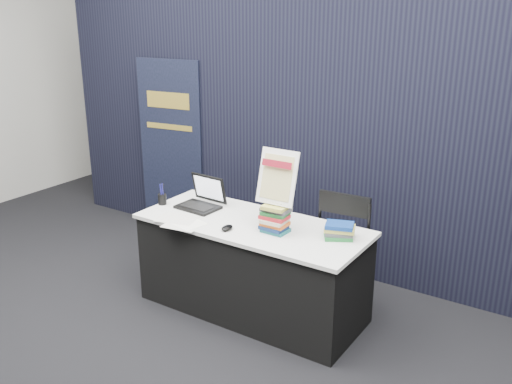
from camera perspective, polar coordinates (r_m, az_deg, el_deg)
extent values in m
plane|color=black|center=(4.33, -4.55, -14.64)|extent=(8.00, 8.00, 0.00)
cube|color=#B1AFA7|center=(7.22, 15.39, 13.09)|extent=(8.00, 0.02, 3.50)
cube|color=black|center=(5.11, 6.17, 5.28)|extent=(6.00, 0.08, 2.40)
cube|color=black|center=(4.54, -0.39, -7.68)|extent=(1.76, 0.71, 0.72)
cube|color=silver|center=(4.39, -0.40, -3.29)|extent=(1.80, 0.75, 0.03)
cube|color=black|center=(4.70, -5.82, -1.52)|extent=(0.35, 0.26, 0.02)
cube|color=black|center=(4.74, -4.98, 0.33)|extent=(0.34, 0.08, 0.23)
cube|color=white|center=(4.74, -5.04, 0.30)|extent=(0.29, 0.06, 0.18)
ellipsoid|color=black|center=(4.25, -2.91, -3.59)|extent=(0.07, 0.12, 0.04)
cube|color=silver|center=(4.50, -7.90, -2.66)|extent=(0.35, 0.29, 0.00)
cube|color=silver|center=(4.37, -7.39, -3.32)|extent=(0.30, 0.24, 0.00)
cube|color=white|center=(4.42, -7.04, -3.01)|extent=(0.33, 0.26, 0.00)
cylinder|color=black|center=(4.82, -9.36, -0.71)|extent=(0.09, 0.09, 0.09)
cube|color=#18585D|center=(4.22, 1.86, -3.80)|extent=(0.20, 0.16, 0.03)
cube|color=#12274F|center=(4.21, 1.87, -3.46)|extent=(0.20, 0.16, 0.03)
cube|color=#C8551C|center=(4.20, 1.87, -3.13)|extent=(0.20, 0.16, 0.03)
cube|color=beige|center=(4.19, 1.87, -2.80)|extent=(0.20, 0.16, 0.03)
cube|color=#B11C25|center=(4.18, 1.88, -2.46)|extent=(0.20, 0.16, 0.03)
cube|color=#1C6A2E|center=(4.17, 1.88, -2.13)|extent=(0.20, 0.16, 0.03)
cube|color=#414246|center=(4.16, 1.89, -1.79)|extent=(0.20, 0.16, 0.03)
cube|color=#B2AC47|center=(4.15, 1.89, -1.45)|extent=(0.20, 0.16, 0.03)
cube|color=#1C6A2E|center=(4.15, 8.36, -4.40)|extent=(0.24, 0.22, 0.03)
cube|color=#414246|center=(4.14, 8.38, -4.04)|extent=(0.24, 0.22, 0.03)
cube|color=#B2AC47|center=(4.13, 8.40, -3.67)|extent=(0.24, 0.22, 0.03)
cube|color=navy|center=(4.11, 8.41, -3.31)|extent=(0.24, 0.22, 0.03)
cube|color=black|center=(4.13, 1.78, -1.14)|extent=(0.20, 0.02, 0.01)
cylinder|color=black|center=(4.20, 1.47, 0.88)|extent=(0.01, 0.10, 0.29)
cylinder|color=black|center=(4.12, 3.38, 0.50)|extent=(0.01, 0.10, 0.29)
cube|color=white|center=(4.11, 2.15, 1.50)|extent=(0.31, 0.12, 0.39)
cube|color=#D4CA84|center=(4.10, 2.10, 1.47)|extent=(0.24, 0.09, 0.31)
cube|color=maroon|center=(4.07, 2.09, 2.82)|extent=(0.24, 0.02, 0.05)
cube|color=black|center=(6.27, -8.20, -3.41)|extent=(0.78, 0.21, 0.07)
cube|color=black|center=(6.01, -8.46, 4.38)|extent=(0.72, 0.13, 1.82)
cube|color=gold|center=(5.90, -8.81, 9.05)|extent=(0.50, 0.07, 0.16)
cube|color=gold|center=(5.95, -8.68, 6.46)|extent=(0.54, 0.08, 0.05)
cylinder|color=black|center=(4.45, 3.67, -10.13)|extent=(0.02, 0.02, 0.47)
cylinder|color=black|center=(4.29, 8.58, -11.51)|extent=(0.02, 0.02, 0.47)
cylinder|color=black|center=(4.78, 6.18, -8.08)|extent=(0.02, 0.02, 0.47)
cylinder|color=black|center=(4.63, 10.80, -9.26)|extent=(0.02, 0.02, 0.47)
cube|color=black|center=(4.42, 7.45, -6.80)|extent=(0.46, 0.46, 0.04)
cube|color=black|center=(4.44, 8.85, -1.21)|extent=(0.42, 0.05, 0.17)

